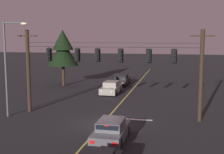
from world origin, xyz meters
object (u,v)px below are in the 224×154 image
traffic_light_centre (97,55)px  traffic_light_far_right (174,56)px  traffic_light_rightmost (149,56)px  car_waiting_near_lane (111,131)px  car_oncoming_trailing (122,80)px  tree_verge_near (63,49)px  car_oncoming_lead (111,88)px  street_lamp_corner (9,60)px  traffic_light_leftmost (49,54)px  traffic_light_right_inner (120,56)px  traffic_light_left_inner (77,55)px

traffic_light_centre → traffic_light_far_right: same height
traffic_light_rightmost → car_waiting_near_lane: size_ratio=0.28×
car_oncoming_trailing → tree_verge_near: (-7.39, -2.30, 4.17)m
car_oncoming_lead → car_oncoming_trailing: size_ratio=1.00×
traffic_light_rightmost → car_oncoming_lead: (-5.18, 9.69, -4.36)m
street_lamp_corner → traffic_light_leftmost: bearing=37.0°
traffic_light_right_inner → car_waiting_near_lane: 7.27m
traffic_light_far_right → street_lamp_corner: street_lamp_corner is taller
traffic_light_leftmost → car_waiting_near_lane: 9.87m
traffic_light_left_inner → car_oncoming_lead: traffic_light_left_inner is taller
traffic_light_far_right → traffic_light_rightmost: bearing=180.0°
traffic_light_centre → car_oncoming_lead: size_ratio=0.28×
traffic_light_right_inner → street_lamp_corner: size_ratio=0.16×
traffic_light_right_inner → car_oncoming_lead: traffic_light_right_inner is taller
traffic_light_left_inner → traffic_light_rightmost: size_ratio=1.00×
traffic_light_leftmost → car_oncoming_lead: size_ratio=0.28×
car_oncoming_lead → traffic_light_rightmost: bearing=-61.9°
tree_verge_near → traffic_light_leftmost: bearing=-73.2°
traffic_light_centre → traffic_light_far_right: size_ratio=1.00×
street_lamp_corner → tree_verge_near: street_lamp_corner is taller
traffic_light_rightmost → street_lamp_corner: bearing=-170.0°
traffic_light_rightmost → car_oncoming_trailing: bearing=107.9°
traffic_light_far_right → car_oncoming_trailing: (-7.06, 15.89, -4.36)m
traffic_light_right_inner → traffic_light_far_right: size_ratio=1.00×
traffic_light_leftmost → traffic_light_left_inner: size_ratio=1.00×
traffic_light_centre → traffic_light_far_right: (6.12, 0.00, 0.00)m
traffic_light_leftmost → car_oncoming_trailing: traffic_light_leftmost is taller
traffic_light_right_inner → traffic_light_far_right: same height
traffic_light_left_inner → traffic_light_centre: same height
car_oncoming_lead → traffic_light_left_inner: bearing=-94.2°
car_oncoming_trailing → traffic_light_leftmost: bearing=-101.7°
traffic_light_far_right → car_oncoming_trailing: size_ratio=0.28×
traffic_light_leftmost → traffic_light_rightmost: (8.41, 0.00, 0.00)m
traffic_light_leftmost → car_oncoming_lead: traffic_light_leftmost is taller
traffic_light_centre → car_oncoming_lead: (-1.00, 9.69, -4.36)m
tree_verge_near → car_waiting_near_lane: bearing=-60.9°
car_waiting_near_lane → tree_verge_near: tree_verge_near is taller
traffic_light_far_right → street_lamp_corner: (-12.90, -1.92, -0.35)m
traffic_light_leftmost → car_oncoming_lead: bearing=71.6°
traffic_light_far_right → traffic_light_left_inner: bearing=180.0°
traffic_light_left_inner → street_lamp_corner: size_ratio=0.16×
traffic_light_rightmost → tree_verge_near: tree_verge_near is taller
traffic_light_centre → car_oncoming_trailing: size_ratio=0.28×
traffic_light_rightmost → car_oncoming_trailing: traffic_light_rightmost is taller
traffic_light_far_right → street_lamp_corner: size_ratio=0.16×
car_oncoming_trailing → tree_verge_near: 8.79m
traffic_light_left_inner → car_waiting_near_lane: bearing=-54.1°
car_oncoming_lead → tree_verge_near: bearing=152.0°
car_oncoming_trailing → street_lamp_corner: 19.17m
car_oncoming_lead → tree_verge_near: (-7.33, 3.90, 4.17)m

